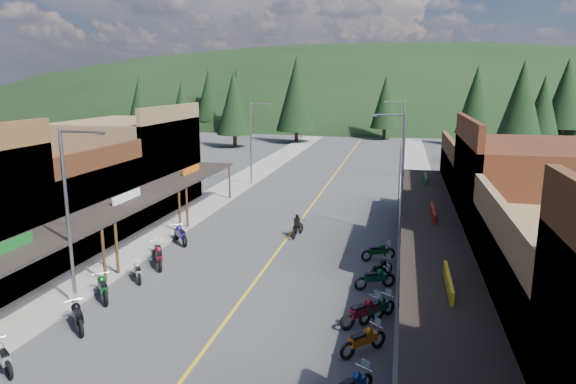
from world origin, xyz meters
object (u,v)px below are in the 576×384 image
Objects in this scene: pine_2 at (297,94)px; pine_7 at (209,95)px; pine_5 at (566,93)px; pedestrian_east_a at (431,281)px; shop_west_2 at (53,205)px; streetlight_1 at (252,140)px; shop_east_2 at (540,214)px; bike_west_4 at (77,315)px; pine_0 at (140,101)px; bike_east_5 at (363,310)px; pine_9 at (543,111)px; pine_11 at (521,106)px; pedestrian_east_b at (421,220)px; bike_west_6 at (138,270)px; bike_east_9 at (378,251)px; shop_west_3 at (131,165)px; pine_4 at (476,99)px; bike_west_7 at (159,255)px; streetlight_0 at (70,211)px; pine_1 at (237,96)px; bike_west_9 at (180,233)px; bike_east_6 at (377,307)px; bike_west_3 at (2,355)px; bike_east_4 at (363,339)px; pine_8 at (182,112)px; pine_10 at (234,103)px; pine_3 at (385,102)px; streetlight_3 at (402,135)px; streetlight_2 at (400,169)px; rider_on_bike at (298,227)px; bike_west_8 at (158,249)px; bike_east_7 at (375,277)px; bike_east_8 at (381,268)px.

pine_7 is at bearing 140.71° from pine_2.
pine_5 reaches higher than pedestrian_east_a.
streetlight_1 is at bearing 71.48° from shop_west_2.
shop_east_2 is 21.89m from bike_west_4.
pine_0 is 4.77× the size of bike_east_5.
pine_9 is 8.10m from pine_11.
pine_9 is at bearing -112.49° from pedestrian_east_b.
bike_west_6 is 13.13m from bike_east_9.
shop_west_3 is 0.87× the size of pine_4.
pine_5 is at bearing 30.87° from bike_west_7.
shop_east_2 is 0.78× the size of pine_5.
streetlight_0 is 0.65× the size of pine_11.
pine_1 is 69.04m from bike_west_9.
bike_east_6 is 1.36× the size of pedestrian_east_a.
shop_west_2 is 5.27× the size of bike_west_3.
shop_east_2 is 5.14× the size of bike_east_4.
bike_west_4 is at bearing -71.18° from pine_8.
pine_7 is 6.04× the size of bike_west_3.
bike_east_5 is (27.71, -45.04, -5.32)m from pine_8.
pine_10 is (6.00, -20.00, -0.45)m from pine_1.
bike_east_6 is at bearing -88.17° from pine_3.
streetlight_1 is 3.51× the size of bike_west_9.
pine_9 is at bearing 48.91° from shop_west_2.
pine_4 is at bearing 15.52° from pine_10.
shop_west_3 is 27.94m from streetlight_3.
streetlight_0 is at bearing -134.80° from streetlight_2.
rider_on_bike is (40.56, -55.32, -5.86)m from pine_0.
streetlight_0 is at bearing -142.52° from bike_west_6.
bike_west_7 is at bearing -166.34° from bike_east_4.
pine_7 is at bearing 118.30° from pine_10.
bike_west_7 is 1.13× the size of bike_east_9.
pine_3 reaches higher than bike_east_5.
pine_1 is (-30.95, 40.00, 2.78)m from streetlight_3.
bike_east_7 is at bearing -45.55° from bike_west_8.
bike_east_8 is (-7.59, -1.28, -2.96)m from shop_east_2.
bike_east_8 is at bearing -13.04° from bike_west_3.
shop_west_3 is at bearing 88.16° from bike_west_8.
shop_east_2 is 29.03m from streetlight_1.
streetlight_3 reaches higher than bike_east_7.
streetlight_2 reaches higher than bike_east_5.
pine_2 is 61.14m from bike_west_6.
pine_2 is at bearing 92.73° from streetlight_0.
bike_east_4 is 1.27× the size of pedestrian_east_b.
bike_east_4 is at bearing -6.01° from streetlight_0.
bike_west_6 is at bearing -127.89° from bike_west_9.
pine_1 is at bearing -61.27° from pedestrian_east_b.
bike_east_4 is at bearing -40.24° from bike_west_4.
pedestrian_east_b is at bearing -100.60° from pine_4.
bike_west_4 reaches higher than bike_east_9.
bike_east_9 is at bearing -52.84° from pine_8.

